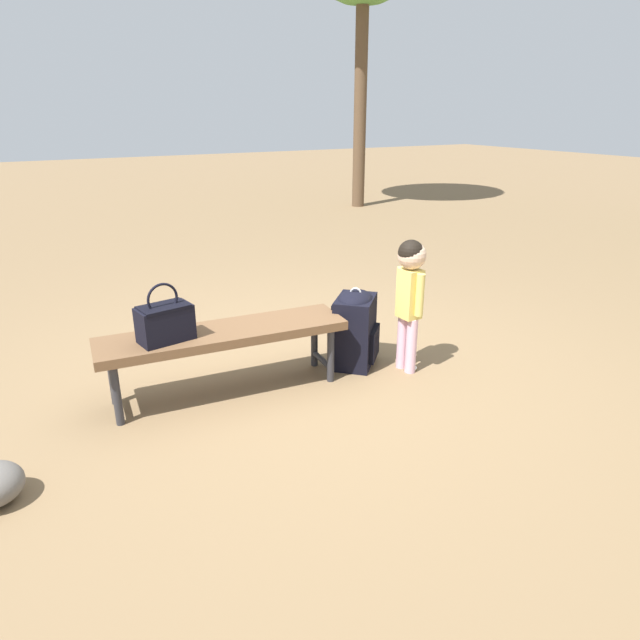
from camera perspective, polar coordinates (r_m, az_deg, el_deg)
ground_plane at (r=4.05m, az=-1.19°, el=-5.40°), size 40.00×40.00×0.00m
park_bench at (r=3.68m, az=-9.73°, el=-1.77°), size 1.63×0.54×0.45m
handbag at (r=3.52m, az=-15.49°, el=-0.13°), size 0.35×0.23×0.37m
child_standing at (r=3.92m, az=9.14°, el=3.50°), size 0.20×0.26×0.96m
backpack_large at (r=4.08m, az=3.59°, el=-0.70°), size 0.43×0.43×0.60m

